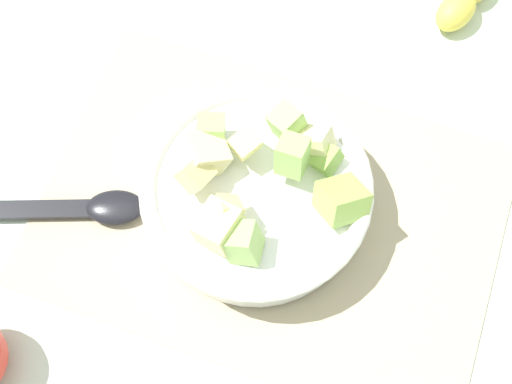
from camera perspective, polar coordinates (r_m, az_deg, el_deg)
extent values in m
plane|color=silver|center=(0.68, 1.16, -1.83)|extent=(2.40, 2.40, 0.00)
cube|color=tan|center=(0.68, 1.17, -1.74)|extent=(0.44, 0.31, 0.01)
cylinder|color=white|center=(0.66, 0.00, -0.51)|extent=(0.20, 0.20, 0.05)
torus|color=white|center=(0.63, 0.00, 0.35)|extent=(0.21, 0.21, 0.02)
cube|color=#E5D684|center=(0.60, -2.28, -1.45)|extent=(0.03, 0.03, 0.03)
cube|color=#A3CC6B|center=(0.60, -1.11, -4.13)|extent=(0.04, 0.03, 0.04)
cube|color=#8CB74C|center=(0.64, 5.64, 2.77)|extent=(0.03, 0.03, 0.03)
cube|color=#A3CC6B|center=(0.64, 2.61, 5.58)|extent=(0.04, 0.04, 0.04)
cube|color=beige|center=(0.64, 4.90, 4.07)|extent=(0.04, 0.03, 0.04)
cube|color=#9EC656|center=(0.62, 7.02, -0.64)|extent=(0.05, 0.06, 0.05)
cube|color=#A3CC6B|center=(0.64, -3.69, 4.75)|extent=(0.03, 0.04, 0.04)
cube|color=beige|center=(0.62, -4.28, 3.12)|extent=(0.05, 0.05, 0.04)
cube|color=#A3CC6B|center=(0.61, 2.99, 3.00)|extent=(0.03, 0.03, 0.04)
cube|color=#E5D684|center=(0.62, -0.90, 4.00)|extent=(0.03, 0.03, 0.03)
cube|color=#E5D684|center=(0.61, -4.95, 1.47)|extent=(0.04, 0.03, 0.04)
cube|color=beige|center=(0.60, -3.05, -2.82)|extent=(0.04, 0.04, 0.04)
ellipsoid|color=black|center=(0.69, -11.42, -1.24)|extent=(0.07, 0.05, 0.01)
cube|color=black|center=(0.72, -19.65, -1.42)|extent=(0.17, 0.08, 0.01)
ellipsoid|color=yellow|center=(0.81, 16.00, 14.01)|extent=(0.05, 0.06, 0.04)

